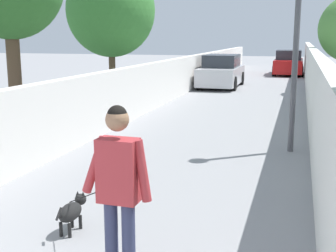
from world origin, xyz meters
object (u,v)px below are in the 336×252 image
object	(u,v)px
tree_left_far	(111,11)
lamp_post	(297,19)
person_skateboarder	(119,180)
car_near	(221,72)
dog	(72,211)
car_far	(289,63)

from	to	relation	value
tree_left_far	lamp_post	xyz separation A→B (m)	(-4.75, -6.13, -0.49)
person_skateboarder	car_near	world-z (taller)	person_skateboarder
dog	car_near	distance (m)	16.60
lamp_post	car_near	size ratio (longest dim) A/B	0.93
tree_left_far	person_skateboarder	size ratio (longest dim) A/B	2.81
car_near	tree_left_far	bearing A→B (deg)	159.11
dog	car_near	xyz separation A→B (m)	(16.57, 0.96, 0.44)
dog	car_far	xyz separation A→B (m)	(24.67, -1.93, 0.44)
person_skateboarder	car_near	distance (m)	17.67
dog	car_far	size ratio (longest dim) A/B	0.30
lamp_post	dog	world-z (taller)	lamp_post
tree_left_far	car_far	xyz separation A→B (m)	(15.03, -5.53, -2.53)
dog	tree_left_far	bearing A→B (deg)	20.50
tree_left_far	dog	xyz separation A→B (m)	(-9.64, -3.60, -2.98)
lamp_post	car_far	xyz separation A→B (m)	(19.78, 0.60, -2.04)
person_skateboarder	dog	xyz separation A→B (m)	(0.98, 1.06, -0.81)
tree_left_far	person_skateboarder	xyz separation A→B (m)	(-10.62, -4.66, -2.16)
lamp_post	car_far	size ratio (longest dim) A/B	0.92
dog	person_skateboarder	bearing A→B (deg)	-132.91
person_skateboarder	tree_left_far	bearing A→B (deg)	23.69
lamp_post	person_skateboarder	size ratio (longest dim) A/B	2.32
lamp_post	car_near	xyz separation A→B (m)	(11.68, 3.49, -2.04)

